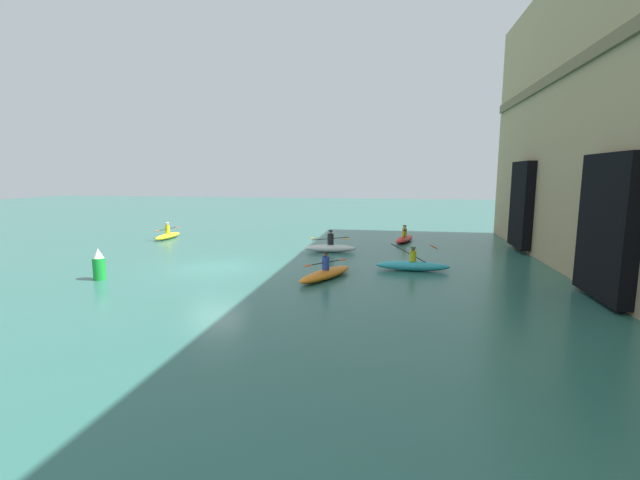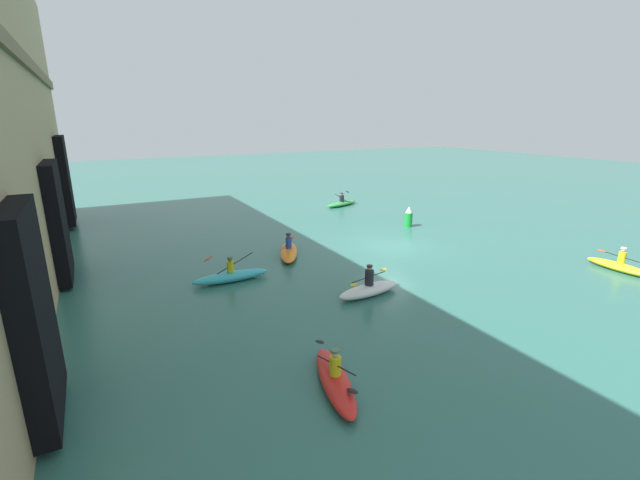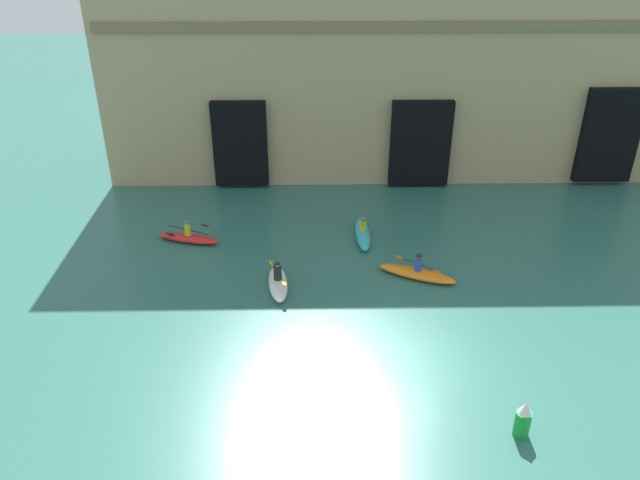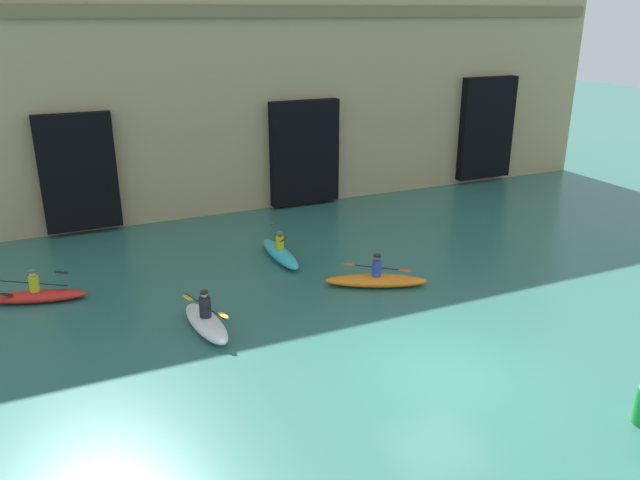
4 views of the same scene
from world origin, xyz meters
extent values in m
plane|color=#2D665B|center=(0.00, 0.00, 0.00)|extent=(120.00, 120.00, 0.00)
cube|color=tan|center=(2.14, 18.27, 6.91)|extent=(34.18, 5.83, 13.82)
cube|color=#79674A|center=(2.14, 15.30, 8.77)|extent=(33.50, 0.24, 0.51)
cube|color=black|center=(-7.44, 15.20, 2.60)|extent=(2.99, 0.70, 4.79)
cube|color=black|center=(2.56, 15.20, 2.55)|extent=(3.35, 0.70, 4.84)
cube|color=black|center=(13.07, 15.20, 2.94)|extent=(3.21, 0.70, 5.34)
ellipsoid|color=red|center=(-9.48, 8.77, 0.18)|extent=(3.20, 1.55, 0.36)
cylinder|color=gold|center=(-9.48, 8.77, 0.61)|extent=(0.30, 0.30, 0.51)
sphere|color=beige|center=(-9.48, 8.77, 0.97)|extent=(0.20, 0.20, 0.20)
cylinder|color=#4C6B4C|center=(-9.48, 8.77, 1.05)|extent=(0.25, 0.25, 0.06)
cylinder|color=black|center=(-9.48, 8.77, 0.64)|extent=(1.94, 0.06, 0.55)
ellipsoid|color=black|center=(-10.33, 8.78, 0.41)|extent=(0.44, 0.18, 0.16)
ellipsoid|color=black|center=(-8.63, 8.76, 0.87)|extent=(0.44, 0.18, 0.16)
ellipsoid|color=orange|center=(1.06, 5.37, 0.18)|extent=(3.48, 2.20, 0.37)
cylinder|color=#2D47B7|center=(1.06, 5.37, 0.64)|extent=(0.30, 0.30, 0.55)
sphere|color=brown|center=(1.06, 5.37, 1.02)|extent=(0.20, 0.20, 0.20)
cylinder|color=#232328|center=(1.06, 5.37, 1.10)|extent=(0.25, 0.25, 0.06)
cylinder|color=black|center=(1.06, 5.37, 0.67)|extent=(1.67, 1.40, 0.04)
ellipsoid|color=#D84C19|center=(1.79, 4.76, 0.67)|extent=(0.45, 0.42, 0.05)
ellipsoid|color=#D84C19|center=(0.32, 5.98, 0.67)|extent=(0.45, 0.42, 0.05)
ellipsoid|color=white|center=(-4.99, 4.66, 0.22)|extent=(1.07, 2.87, 0.44)
cylinder|color=#232328|center=(-4.99, 4.66, 0.74)|extent=(0.34, 0.34, 0.60)
sphere|color=tan|center=(-4.99, 4.66, 1.13)|extent=(0.19, 0.19, 0.19)
cylinder|color=#232328|center=(-4.99, 4.66, 1.20)|extent=(0.23, 0.23, 0.06)
cylinder|color=black|center=(-4.99, 4.66, 0.77)|extent=(0.70, 1.98, 0.15)
ellipsoid|color=yellow|center=(-5.29, 5.53, 0.72)|extent=(0.31, 0.48, 0.07)
ellipsoid|color=yellow|center=(-4.70, 3.78, 0.81)|extent=(0.31, 0.48, 0.07)
ellipsoid|color=#33B2C6|center=(-1.05, 8.98, 0.22)|extent=(0.69, 3.26, 0.43)
cylinder|color=gold|center=(-1.05, 8.98, 0.67)|extent=(0.29, 0.29, 0.47)
sphere|color=brown|center=(-1.05, 8.98, 0.99)|extent=(0.18, 0.18, 0.18)
cylinder|color=#4C6B4C|center=(-1.05, 8.98, 1.06)|extent=(0.23, 0.23, 0.06)
cylinder|color=black|center=(-1.05, 8.98, 0.69)|extent=(0.23, 1.98, 1.01)
ellipsoid|color=#D84C19|center=(-0.97, 9.85, 1.12)|extent=(0.22, 0.43, 0.24)
ellipsoid|color=#D84C19|center=(-1.14, 8.11, 0.25)|extent=(0.22, 0.43, 0.24)
cylinder|color=green|center=(2.88, -3.72, 0.45)|extent=(0.50, 0.50, 0.90)
cone|color=white|center=(2.88, -3.72, 1.10)|extent=(0.42, 0.42, 0.40)
camera|label=1|loc=(18.14, 8.16, 4.26)|focal=24.00mm
camera|label=2|loc=(-17.73, 13.60, 6.70)|focal=24.00mm
camera|label=3|loc=(-3.60, -17.60, 14.73)|focal=35.00mm
camera|label=4|loc=(-8.62, -11.48, 8.72)|focal=35.00mm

